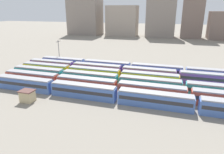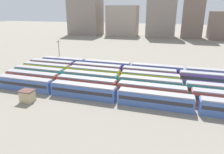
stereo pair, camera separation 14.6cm
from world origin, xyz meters
The scene contains 13 objects.
ground_plane centered at (0.00, 13.00, 0.00)m, with size 600.00×600.00×0.00m, color gray.
train_track_0 centered at (43.81, 0.00, 1.90)m, with size 112.50×3.06×3.75m.
train_track_1 centered at (23.46, 5.20, 1.90)m, with size 74.70×3.06×3.75m.
train_track_2 centered at (41.20, 10.40, 1.90)m, with size 112.50×3.06×3.75m.
train_track_3 centered at (12.16, 15.60, 1.90)m, with size 55.80×3.06×3.75m.
train_track_4 centered at (20.64, 20.80, 1.90)m, with size 74.70×3.06×3.75m.
train_track_5 centered at (32.21, 26.00, 1.90)m, with size 93.60×3.06×3.75m.
catenary_pole_1 centered at (-9.13, 28.89, 5.77)m, with size 0.24×3.20×10.43m.
signal_hut centered at (2.85, -6.66, 1.55)m, with size 3.60×3.00×3.04m.
distant_building_0 centered at (-45.56, 137.30, 19.34)m, with size 28.89×20.73×38.68m, color gray.
distant_building_1 centered at (-9.75, 137.30, 13.00)m, with size 27.29×14.84×26.01m, color #A89989.
distant_building_2 centered at (24.08, 137.30, 19.74)m, with size 23.96×13.63×39.49m, color gray.
distant_building_3 centered at (48.98, 137.30, 21.01)m, with size 16.23×12.92×42.02m, color #7A665B.
Camera 2 is at (37.95, -46.05, 22.54)m, focal length 32.73 mm.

